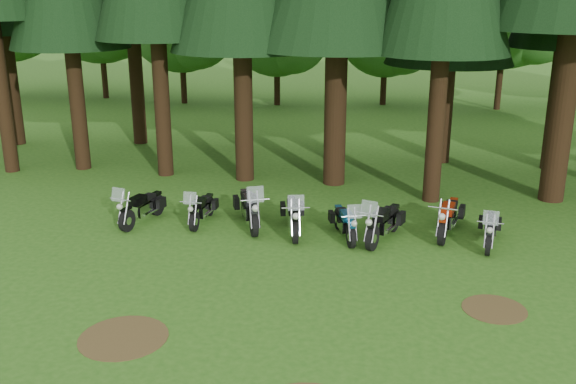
# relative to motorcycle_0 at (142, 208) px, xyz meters

# --- Properties ---
(ground) EXTENTS (120.00, 120.00, 0.00)m
(ground) POSITION_rel_motorcycle_0_xyz_m (5.14, -4.35, -0.47)
(ground) COLOR #285C17
(ground) RESTS_ON ground
(decid_0) EXTENTS (8.00, 7.78, 10.00)m
(decid_0) POSITION_rel_motorcycle_0_xyz_m (-16.96, 20.91, 5.43)
(decid_0) COLOR #311E10
(decid_0) RESTS_ON ground
(decid_1) EXTENTS (7.91, 7.69, 9.88)m
(decid_1) POSITION_rel_motorcycle_0_xyz_m (-10.85, 21.41, 5.37)
(decid_1) COLOR #311E10
(decid_1) RESTS_ON ground
(decid_2) EXTENTS (6.72, 6.53, 8.40)m
(decid_2) POSITION_rel_motorcycle_0_xyz_m (-5.29, 20.43, 4.49)
(decid_2) COLOR #311E10
(decid_2) RESTS_ON ground
(decid_3) EXTENTS (6.12, 5.95, 7.65)m
(decid_3) POSITION_rel_motorcycle_0_xyz_m (0.43, 20.78, 4.05)
(decid_3) COLOR #311E10
(decid_3) RESTS_ON ground
(decid_4) EXTENTS (5.93, 5.76, 7.41)m
(decid_4) POSITION_rel_motorcycle_0_xyz_m (6.72, 21.97, 3.90)
(decid_4) COLOR #311E10
(decid_4) RESTS_ON ground
(dirt_patch_0) EXTENTS (1.80, 1.80, 0.01)m
(dirt_patch_0) POSITION_rel_motorcycle_0_xyz_m (2.14, -6.35, -0.46)
(dirt_patch_0) COLOR #4C3D1E
(dirt_patch_0) RESTS_ON ground
(dirt_patch_1) EXTENTS (1.40, 1.40, 0.01)m
(dirt_patch_1) POSITION_rel_motorcycle_0_xyz_m (9.64, -3.85, -0.46)
(dirt_patch_1) COLOR #4C3D1E
(dirt_patch_1) RESTS_ON ground
(motorcycle_0) EXTENTS (0.77, 2.21, 1.39)m
(motorcycle_0) POSITION_rel_motorcycle_0_xyz_m (0.00, 0.00, 0.00)
(motorcycle_0) COLOR black
(motorcycle_0) RESTS_ON ground
(motorcycle_1) EXTENTS (0.38, 2.01, 1.27)m
(motorcycle_1) POSITION_rel_motorcycle_0_xyz_m (1.75, 0.29, -0.04)
(motorcycle_1) COLOR black
(motorcycle_1) RESTS_ON ground
(motorcycle_2) EXTENTS (1.21, 2.42, 1.57)m
(motorcycle_2) POSITION_rel_motorcycle_0_xyz_m (3.20, 0.29, 0.06)
(motorcycle_2) COLOR black
(motorcycle_2) RESTS_ON ground
(motorcycle_3) EXTENTS (0.80, 2.36, 1.49)m
(motorcycle_3) POSITION_rel_motorcycle_0_xyz_m (4.57, -0.03, 0.03)
(motorcycle_3) COLOR black
(motorcycle_3) RESTS_ON ground
(motorcycle_4) EXTENTS (0.93, 2.06, 1.32)m
(motorcycle_4) POSITION_rel_motorcycle_0_xyz_m (6.05, -0.20, -0.03)
(motorcycle_4) COLOR black
(motorcycle_4) RESTS_ON ground
(motorcycle_5) EXTENTS (1.06, 2.30, 1.48)m
(motorcycle_5) POSITION_rel_motorcycle_0_xyz_m (7.11, -0.20, 0.03)
(motorcycle_5) COLOR black
(motorcycle_5) RESTS_ON ground
(motorcycle_6) EXTENTS (0.70, 2.35, 0.97)m
(motorcycle_6) POSITION_rel_motorcycle_0_xyz_m (8.91, 0.57, 0.03)
(motorcycle_6) COLOR black
(motorcycle_6) RESTS_ON ground
(motorcycle_7) EXTENTS (0.56, 2.10, 1.32)m
(motorcycle_7) POSITION_rel_motorcycle_0_xyz_m (9.96, -0.07, -0.03)
(motorcycle_7) COLOR black
(motorcycle_7) RESTS_ON ground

